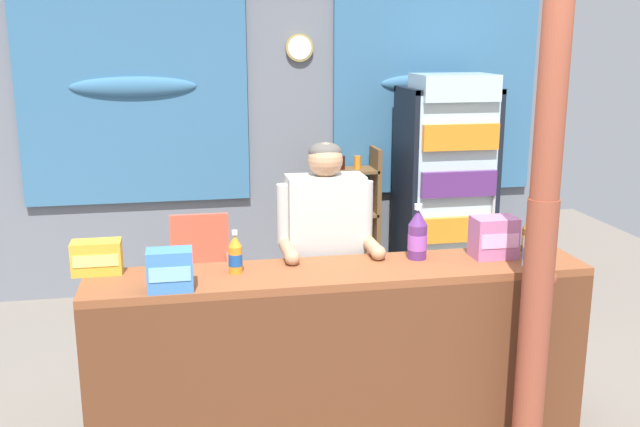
% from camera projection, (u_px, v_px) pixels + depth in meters
% --- Properties ---
extents(ground_plane, '(7.87, 7.87, 0.00)m').
position_uv_depth(ground_plane, '(328.00, 377.00, 4.56)').
color(ground_plane, slate).
extents(back_wall_curtained, '(5.07, 0.22, 2.85)m').
position_uv_depth(back_wall_curtained, '(284.00, 112.00, 5.99)').
color(back_wall_curtained, slate).
rests_on(back_wall_curtained, ground).
extents(stall_counter, '(2.53, 0.46, 0.96)m').
position_uv_depth(stall_counter, '(345.00, 348.00, 3.64)').
color(stall_counter, brown).
rests_on(stall_counter, ground).
extents(timber_post, '(0.17, 0.15, 2.73)m').
position_uv_depth(timber_post, '(543.00, 211.00, 3.35)').
color(timber_post, brown).
rests_on(timber_post, ground).
extents(drink_fridge, '(0.73, 0.61, 1.82)m').
position_uv_depth(drink_fridge, '(447.00, 177.00, 5.83)').
color(drink_fridge, black).
rests_on(drink_fridge, ground).
extents(bottle_shelf_rack, '(0.48, 0.28, 1.21)m').
position_uv_depth(bottle_shelf_rack, '(349.00, 218.00, 6.01)').
color(bottle_shelf_rack, brown).
rests_on(bottle_shelf_rack, ground).
extents(plastic_lawn_chair, '(0.45, 0.45, 0.86)m').
position_uv_depth(plastic_lawn_chair, '(201.00, 268.00, 5.13)').
color(plastic_lawn_chair, '#E5563D').
rests_on(plastic_lawn_chair, ground).
extents(shopkeeper, '(0.54, 0.42, 1.55)m').
position_uv_depth(shopkeeper, '(326.00, 244.00, 3.99)').
color(shopkeeper, '#28282D').
rests_on(shopkeeper, ground).
extents(soda_bottle_grape_soda, '(0.10, 0.10, 0.29)m').
position_uv_depth(soda_bottle_grape_soda, '(418.00, 236.00, 3.78)').
color(soda_bottle_grape_soda, '#56286B').
rests_on(soda_bottle_grape_soda, stall_counter).
extents(soda_bottle_iced_tea, '(0.07, 0.07, 0.20)m').
position_uv_depth(soda_bottle_iced_tea, '(528.00, 236.00, 3.93)').
color(soda_bottle_iced_tea, brown).
rests_on(soda_bottle_iced_tea, stall_counter).
extents(soda_bottle_water, '(0.07, 0.07, 0.22)m').
position_uv_depth(soda_bottle_water, '(529.00, 249.00, 3.66)').
color(soda_bottle_water, silver).
rests_on(soda_bottle_water, stall_counter).
extents(soda_bottle_orange_soda, '(0.07, 0.07, 0.22)m').
position_uv_depth(soda_bottle_orange_soda, '(235.00, 255.00, 3.56)').
color(soda_bottle_orange_soda, orange).
rests_on(soda_bottle_orange_soda, stall_counter).
extents(snack_box_wafer, '(0.23, 0.16, 0.22)m').
position_uv_depth(snack_box_wafer, '(494.00, 237.00, 3.81)').
color(snack_box_wafer, '#B76699').
rests_on(snack_box_wafer, stall_counter).
extents(snack_box_biscuit, '(0.21, 0.14, 0.19)m').
position_uv_depth(snack_box_biscuit, '(170.00, 270.00, 3.31)').
color(snack_box_biscuit, '#3D75B7').
rests_on(snack_box_biscuit, stall_counter).
extents(snack_box_choco_powder, '(0.24, 0.13, 0.17)m').
position_uv_depth(snack_box_choco_powder, '(97.00, 257.00, 3.55)').
color(snack_box_choco_powder, gold).
rests_on(snack_box_choco_powder, stall_counter).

